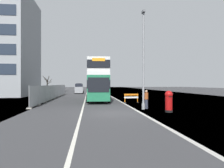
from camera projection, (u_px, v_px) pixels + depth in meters
The scene contains 13 objects.
ground at pixel (122, 113), 16.40m from camera, with size 140.00×280.00×0.10m.
double_decker_bus at pixel (98, 80), 28.14m from camera, with size 2.98×11.34×5.14m.
lamppost_foreground at pixel (143, 63), 18.51m from camera, with size 0.29×0.70×8.58m.
red_pillar_postbox at pixel (169, 100), 16.57m from camera, with size 0.62×0.62×1.68m.
roadworks_barrier at pixel (131, 97), 24.93m from camera, with size 1.71×0.61×1.06m.
construction_site_fence at pixel (54, 92), 32.23m from camera, with size 0.44×27.40×2.07m.
car_oncoming_near at pixel (97, 90), 42.74m from camera, with size 2.08×4.29×2.10m.
car_receding_mid at pixel (79, 89), 49.30m from camera, with size 2.02×4.17×2.26m.
car_receding_far at pixel (96, 88), 58.55m from camera, with size 1.99×4.30×2.06m.
car_far_side at pixel (79, 87), 67.59m from camera, with size 1.95×4.34×2.40m.
bare_tree_far_verge_near at pixel (23, 86), 46.83m from camera, with size 2.06×2.71×3.82m.
bare_tree_far_verge_mid at pixel (47, 84), 62.78m from camera, with size 2.35×3.12×4.59m.
pedestrian_at_kerb at pixel (146, 99), 19.05m from camera, with size 0.34×0.34×1.65m.
Camera 1 is at (-1.98, -16.12, 2.20)m, focal length 34.28 mm.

